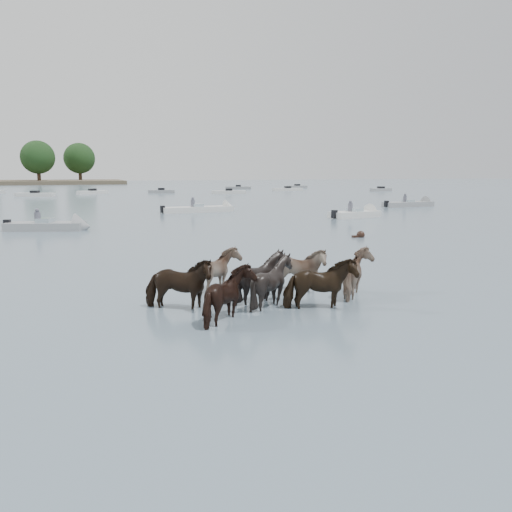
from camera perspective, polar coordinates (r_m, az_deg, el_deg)
name	(u,v)px	position (r m, az deg, el deg)	size (l,w,h in m)	color
ground	(298,315)	(12.66, 4.72, -6.55)	(400.00, 400.00, 0.00)	slate
pony_herd	(270,282)	(13.69, 1.58, -2.93)	(6.94, 4.98, 1.58)	black
swimming_pony	(360,235)	(27.95, 11.53, 2.28)	(0.72, 0.44, 0.44)	black
motorboat_b	(58,226)	(32.95, -21.26, 3.11)	(5.16, 2.96, 1.92)	gray
motorboat_c	(206,209)	(45.10, -5.56, 5.22)	(6.89, 2.33, 1.92)	silver
motorboat_d	(361,214)	(40.50, 11.68, 4.61)	(4.86, 2.61, 1.92)	silver
motorboat_e	(414,204)	(54.45, 17.25, 5.56)	(6.06, 2.01, 1.92)	gray
distant_flotilla	(97,192)	(87.96, -17.29, 6.88)	(103.25, 25.82, 0.93)	gray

